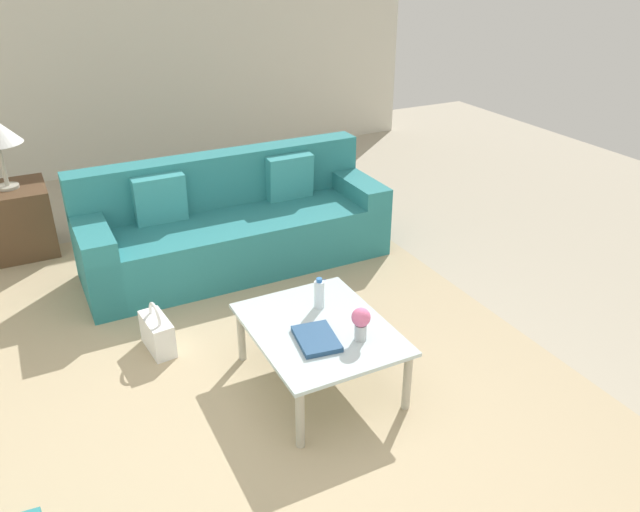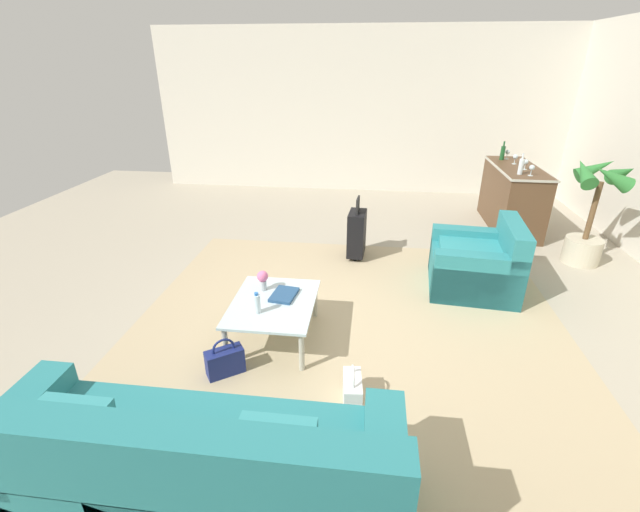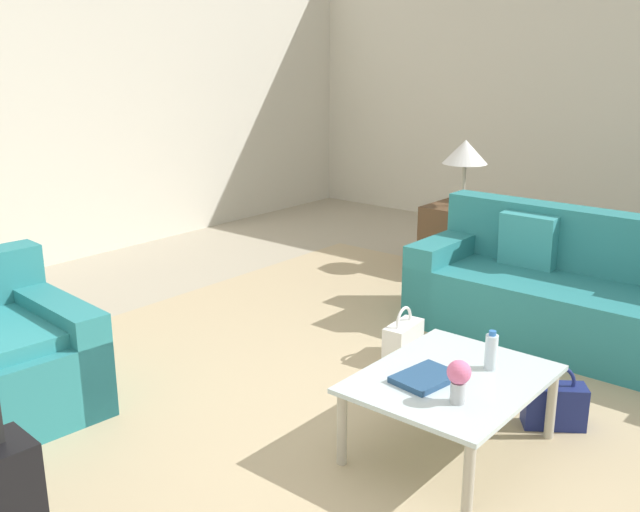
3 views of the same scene
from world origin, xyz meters
name	(u,v)px [view 2 (image 2 of 3)]	position (x,y,z in m)	size (l,w,h in m)	color
ground_plane	(330,319)	(0.00, 0.00, 0.00)	(12.00, 12.00, 0.00)	#A89E89
wall_left	(357,112)	(-5.06, 0.00, 1.55)	(0.12, 8.00, 3.10)	beige
area_rug	(345,355)	(0.60, 0.20, 0.00)	(5.20, 4.40, 0.01)	tan
couch	(189,474)	(2.19, -0.60, 0.31)	(0.84, 2.47, 0.89)	teal
armchair	(479,266)	(-0.89, 1.67, 0.29)	(1.07, 1.04, 0.83)	teal
coffee_table	(274,306)	(0.40, -0.50, 0.36)	(0.98, 0.78, 0.41)	silver
water_bottle	(257,303)	(0.60, -0.60, 0.50)	(0.06, 0.06, 0.20)	silver
coffee_table_book	(284,295)	(0.28, -0.42, 0.42)	(0.30, 0.22, 0.03)	navy
flower_vase	(263,279)	(0.18, -0.65, 0.53)	(0.11, 0.11, 0.21)	#B2B7BC
bar_console	(512,197)	(-3.10, 2.60, 0.51)	(1.67, 0.65, 0.99)	#513823
wine_glass_leftmost	(508,152)	(-3.67, 2.58, 1.09)	(0.08, 0.08, 0.15)	silver
wine_glass_left_of_centre	(515,157)	(-3.29, 2.59, 1.09)	(0.08, 0.08, 0.15)	silver
wine_glass_right_of_centre	(526,162)	(-2.91, 2.64, 1.09)	(0.08, 0.08, 0.15)	silver
wine_glass_rightmost	(532,168)	(-2.53, 2.61, 1.09)	(0.08, 0.08, 0.15)	silver
wine_bottle_green	(503,153)	(-3.60, 2.48, 1.10)	(0.07, 0.07, 0.30)	#194C23
wine_bottle_clear	(521,166)	(-2.60, 2.48, 1.10)	(0.07, 0.07, 0.30)	silver
suitcase_black	(357,233)	(-1.60, 0.20, 0.36)	(0.41, 0.25, 0.85)	black
handbag_white	(352,391)	(1.19, 0.30, 0.13)	(0.33, 0.17, 0.36)	white
handbag_navy	(225,361)	(0.97, -0.81, 0.13)	(0.30, 0.34, 0.36)	navy
potted_palm	(592,213)	(-1.80, 3.20, 0.70)	(0.64, 0.64, 1.41)	#BCB299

